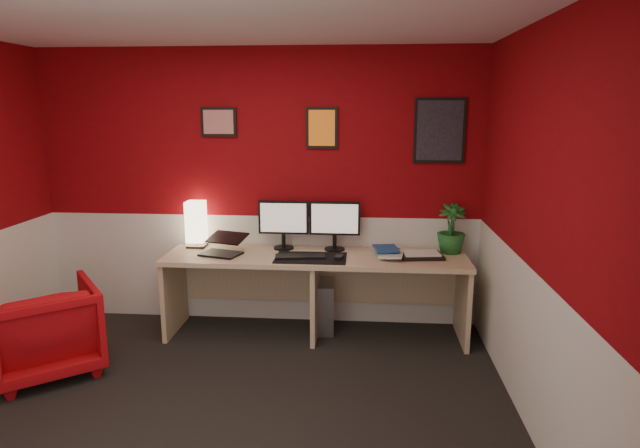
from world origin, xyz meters
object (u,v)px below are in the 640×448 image
at_px(desk, 315,295).
at_px(laptop, 220,243).
at_px(potted_plant, 451,229).
at_px(armchair, 44,329).
at_px(monitor_right, 335,218).
at_px(shoji_lamp, 196,225).
at_px(pc_tower, 323,304).
at_px(monitor_left, 283,217).
at_px(zen_tray, 421,256).

xyz_separation_m(desk, laptop, (-0.82, -0.05, 0.47)).
relative_size(potted_plant, armchair, 0.58).
xyz_separation_m(laptop, potted_plant, (1.99, 0.24, 0.11)).
relative_size(laptop, monitor_right, 0.57).
bearing_deg(desk, laptop, -176.21).
bearing_deg(shoji_lamp, pc_tower, -2.15).
height_order(monitor_left, pc_tower, monitor_left).
bearing_deg(pc_tower, armchair, -156.50).
relative_size(shoji_lamp, armchair, 0.53).
distance_m(desk, monitor_left, 0.75).
relative_size(monitor_right, potted_plant, 1.34).
relative_size(laptop, armchair, 0.44).
bearing_deg(desk, potted_plant, 8.83).
bearing_deg(armchair, monitor_right, 167.57).
height_order(shoji_lamp, zen_tray, shoji_lamp).
bearing_deg(pc_tower, potted_plant, -2.09).
bearing_deg(potted_plant, shoji_lamp, 179.39).
xyz_separation_m(laptop, monitor_left, (0.51, 0.25, 0.18)).
bearing_deg(armchair, monitor_left, 173.54).
xyz_separation_m(laptop, armchair, (-1.16, -0.80, -0.50)).
distance_m(shoji_lamp, zen_tray, 2.02).
height_order(monitor_right, pc_tower, monitor_right).
bearing_deg(zen_tray, shoji_lamp, 174.39).
bearing_deg(laptop, monitor_left, 43.49).
xyz_separation_m(laptop, pc_tower, (0.87, 0.22, -0.61)).
bearing_deg(monitor_left, potted_plant, -0.60).
relative_size(desk, shoji_lamp, 6.50).
bearing_deg(monitor_left, pc_tower, -5.57).
bearing_deg(laptop, monitor_right, 31.63).
xyz_separation_m(desk, zen_tray, (0.90, 0.01, 0.38)).
xyz_separation_m(shoji_lamp, zen_tray, (2.01, -0.20, -0.18)).
distance_m(desk, laptop, 0.95).
xyz_separation_m(monitor_left, zen_tray, (1.21, -0.19, -0.28)).
height_order(desk, monitor_left, monitor_left).
xyz_separation_m(desk, monitor_left, (-0.30, 0.20, 0.66)).
bearing_deg(zen_tray, monitor_right, 166.10).
bearing_deg(monitor_left, armchair, -147.88).
height_order(shoji_lamp, monitor_left, monitor_left).
xyz_separation_m(laptop, monitor_right, (0.97, 0.25, 0.18)).
distance_m(laptop, monitor_left, 0.60).
height_order(shoji_lamp, monitor_right, monitor_right).
bearing_deg(zen_tray, pc_tower, 169.76).
height_order(monitor_left, monitor_right, same).
distance_m(laptop, potted_plant, 2.00).
height_order(monitor_left, armchair, monitor_left).
bearing_deg(laptop, desk, 21.07).
xyz_separation_m(desk, monitor_right, (0.15, 0.19, 0.66)).
height_order(potted_plant, pc_tower, potted_plant).
bearing_deg(potted_plant, monitor_right, 179.31).
distance_m(potted_plant, armchair, 3.37).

